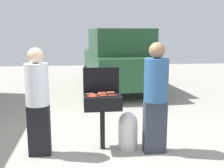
# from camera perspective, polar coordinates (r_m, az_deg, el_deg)

# --- Properties ---
(ground_plane) EXTENTS (24.00, 24.00, 0.00)m
(ground_plane) POSITION_cam_1_polar(r_m,az_deg,el_deg) (4.46, -3.10, -14.66)
(ground_plane) COLOR #9E998E
(bbq_grill) EXTENTS (0.60, 0.44, 0.92)m
(bbq_grill) POSITION_cam_1_polar(r_m,az_deg,el_deg) (4.43, -2.03, -4.12)
(bbq_grill) COLOR black
(bbq_grill) RESTS_ON ground
(grill_lid_open) EXTENTS (0.60, 0.05, 0.42)m
(grill_lid_open) POSITION_cam_1_polar(r_m,az_deg,el_deg) (4.57, -2.29, 0.86)
(grill_lid_open) COLOR black
(grill_lid_open) RESTS_ON bbq_grill
(hot_dog_0) EXTENTS (0.13, 0.03, 0.03)m
(hot_dog_0) POSITION_cam_1_polar(r_m,az_deg,el_deg) (4.38, -2.22, -2.18)
(hot_dog_0) COLOR #B74C33
(hot_dog_0) RESTS_ON bbq_grill
(hot_dog_1) EXTENTS (0.13, 0.03, 0.03)m
(hot_dog_1) POSITION_cam_1_polar(r_m,az_deg,el_deg) (4.48, -0.32, -1.88)
(hot_dog_1) COLOR #C6593D
(hot_dog_1) RESTS_ON bbq_grill
(hot_dog_2) EXTENTS (0.13, 0.04, 0.03)m
(hot_dog_2) POSITION_cam_1_polar(r_m,az_deg,el_deg) (4.53, -0.25, -1.76)
(hot_dog_2) COLOR #B74C33
(hot_dog_2) RESTS_ON bbq_grill
(hot_dog_3) EXTENTS (0.13, 0.04, 0.03)m
(hot_dog_3) POSITION_cam_1_polar(r_m,az_deg,el_deg) (4.50, -2.20, -1.83)
(hot_dog_3) COLOR #AD4228
(hot_dog_3) RESTS_ON bbq_grill
(hot_dog_4) EXTENTS (0.13, 0.03, 0.03)m
(hot_dog_4) POSITION_cam_1_polar(r_m,az_deg,el_deg) (4.22, -3.91, -2.70)
(hot_dog_4) COLOR #AD4228
(hot_dog_4) RESTS_ON bbq_grill
(hot_dog_5) EXTENTS (0.13, 0.03, 0.03)m
(hot_dog_5) POSITION_cam_1_polar(r_m,az_deg,el_deg) (4.26, -4.31, -2.58)
(hot_dog_5) COLOR #B74C33
(hot_dog_5) RESTS_ON bbq_grill
(hot_dog_6) EXTENTS (0.13, 0.04, 0.03)m
(hot_dog_6) POSITION_cam_1_polar(r_m,az_deg,el_deg) (4.28, -1.87, -2.51)
(hot_dog_6) COLOR #AD4228
(hot_dog_6) RESTS_ON bbq_grill
(hot_dog_7) EXTENTS (0.13, 0.03, 0.03)m
(hot_dog_7) POSITION_cam_1_polar(r_m,az_deg,el_deg) (4.43, -4.53, -2.08)
(hot_dog_7) COLOR #C6593D
(hot_dog_7) RESTS_ON bbq_grill
(hot_dog_8) EXTENTS (0.13, 0.04, 0.03)m
(hot_dog_8) POSITION_cam_1_polar(r_m,az_deg,el_deg) (4.31, 0.05, -2.39)
(hot_dog_8) COLOR #AD4228
(hot_dog_8) RESTS_ON bbq_grill
(hot_dog_9) EXTENTS (0.13, 0.03, 0.03)m
(hot_dog_9) POSITION_cam_1_polar(r_m,az_deg,el_deg) (4.34, -4.00, -2.34)
(hot_dog_9) COLOR #C6593D
(hot_dog_9) RESTS_ON bbq_grill
(hot_dog_10) EXTENTS (0.13, 0.03, 0.03)m
(hot_dog_10) POSITION_cam_1_polar(r_m,az_deg,el_deg) (4.42, -2.12, -2.06)
(hot_dog_10) COLOR #AD4228
(hot_dog_10) RESTS_ON bbq_grill
(propane_tank) EXTENTS (0.32, 0.32, 0.62)m
(propane_tank) POSITION_cam_1_polar(r_m,az_deg,el_deg) (4.59, 3.36, -9.52)
(propane_tank) COLOR silver
(propane_tank) RESTS_ON ground
(person_left) EXTENTS (0.35, 0.35, 1.69)m
(person_left) POSITION_cam_1_polar(r_m,az_deg,el_deg) (4.33, -15.28, -2.90)
(person_left) COLOR black
(person_left) RESTS_ON ground
(person_right) EXTENTS (0.37, 0.37, 1.77)m
(person_right) POSITION_cam_1_polar(r_m,az_deg,el_deg) (4.33, 9.10, -2.11)
(person_right) COLOR #333847
(person_right) RESTS_ON ground
(parked_minivan) EXTENTS (2.26, 4.52, 2.02)m
(parked_minivan) POSITION_cam_1_polar(r_m,az_deg,el_deg) (9.22, 1.30, 5.24)
(parked_minivan) COLOR #234C2D
(parked_minivan) RESTS_ON ground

